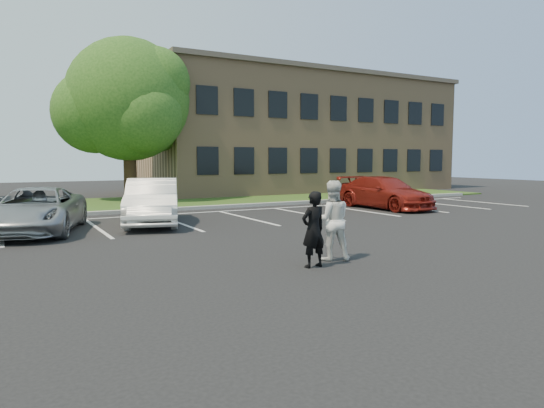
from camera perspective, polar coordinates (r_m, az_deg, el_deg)
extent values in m
plane|color=black|center=(10.75, 2.64, -7.08)|extent=(90.00, 90.00, 0.00)
cube|color=gray|center=(21.74, -14.37, -0.74)|extent=(40.00, 0.30, 0.15)
cube|color=#2F4E17|center=(25.61, -16.69, 0.02)|extent=(44.00, 8.00, 0.08)
cube|color=silver|center=(17.05, -29.22, -3.12)|extent=(0.12, 5.20, 0.01)
cube|color=silver|center=(17.28, -19.90, -2.65)|extent=(0.12, 5.20, 0.01)
cube|color=silver|center=(17.94, -11.04, -2.15)|extent=(0.12, 5.20, 0.01)
cube|color=silver|center=(19.00, -3.00, -1.64)|extent=(0.12, 5.20, 0.01)
cube|color=silver|center=(20.39, 4.07, -1.17)|extent=(0.12, 5.20, 0.01)
cube|color=silver|center=(22.05, 10.15, -0.75)|extent=(0.12, 5.20, 0.01)
cube|color=silver|center=(23.92, 15.34, -0.39)|extent=(0.12, 5.20, 0.01)
cube|color=silver|center=(25.96, 19.74, -0.07)|extent=(0.12, 5.20, 0.01)
cube|color=silver|center=(28.13, 23.48, 0.19)|extent=(0.12, 5.20, 0.01)
cube|color=silver|center=(20.93, -9.74, -1.07)|extent=(34.00, 0.12, 0.01)
cube|color=tan|center=(36.61, 3.00, 7.97)|extent=(22.00, 10.00, 8.00)
cube|color=#50463D|center=(37.04, 3.03, 14.40)|extent=(22.40, 10.40, 0.30)
cube|color=black|center=(27.87, -7.56, 5.06)|extent=(1.30, 0.06, 1.60)
cube|color=black|center=(28.06, -7.64, 12.02)|extent=(1.30, 0.06, 1.60)
cube|color=black|center=(28.80, -3.29, 5.10)|extent=(1.30, 0.06, 1.60)
cube|color=black|center=(28.99, -3.33, 11.84)|extent=(1.30, 0.06, 1.60)
cube|color=black|center=(29.89, 0.69, 5.12)|extent=(1.30, 0.06, 1.60)
cube|color=black|center=(30.07, 0.70, 11.61)|extent=(1.30, 0.06, 1.60)
cube|color=black|center=(31.10, 4.37, 5.11)|extent=(1.30, 0.06, 1.60)
cube|color=black|center=(31.28, 4.42, 11.35)|extent=(1.30, 0.06, 1.60)
cube|color=black|center=(32.44, 7.77, 5.09)|extent=(1.30, 0.06, 1.60)
cube|color=black|center=(32.60, 7.84, 11.07)|extent=(1.30, 0.06, 1.60)
cube|color=black|center=(33.87, 10.88, 5.05)|extent=(1.30, 0.06, 1.60)
cube|color=black|center=(34.03, 10.98, 10.78)|extent=(1.30, 0.06, 1.60)
cube|color=black|center=(35.40, 13.74, 5.00)|extent=(1.30, 0.06, 1.60)
cube|color=black|center=(35.56, 13.86, 10.49)|extent=(1.30, 0.06, 1.60)
cube|color=black|center=(37.01, 16.35, 4.95)|extent=(1.30, 0.06, 1.60)
cube|color=black|center=(37.16, 16.49, 10.20)|extent=(1.30, 0.06, 1.60)
cube|color=black|center=(38.69, 18.74, 4.89)|extent=(1.30, 0.06, 1.60)
cube|color=black|center=(38.83, 18.89, 9.91)|extent=(1.30, 0.06, 1.60)
cylinder|color=black|center=(27.75, -16.34, 3.65)|extent=(0.70, 0.70, 3.20)
sphere|color=#1D4714|center=(27.93, -16.55, 11.67)|extent=(6.60, 6.60, 6.60)
sphere|color=#1D4714|center=(28.95, -13.70, 10.51)|extent=(4.60, 4.60, 4.60)
sphere|color=#1D4714|center=(27.91, -20.16, 10.13)|extent=(4.40, 4.40, 4.40)
sphere|color=#1D4714|center=(26.48, -14.91, 10.12)|extent=(4.00, 4.00, 4.00)
sphere|color=#1D4714|center=(29.39, -18.45, 11.88)|extent=(4.20, 4.20, 4.20)
sphere|color=#1D4714|center=(27.48, -13.66, 13.74)|extent=(3.80, 3.80, 3.80)
imported|color=black|center=(10.34, 4.89, -3.00)|extent=(0.63, 0.44, 1.63)
imported|color=silver|center=(11.12, 7.03, -1.93)|extent=(1.08, 0.98, 1.82)
imported|color=#9B9EA2|center=(16.77, -26.00, -0.69)|extent=(3.74, 5.57, 1.42)
imported|color=white|center=(17.62, -13.90, 0.29)|extent=(3.11, 5.20, 1.62)
imported|color=maroon|center=(23.20, 13.17, 1.31)|extent=(2.19, 5.15, 1.48)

